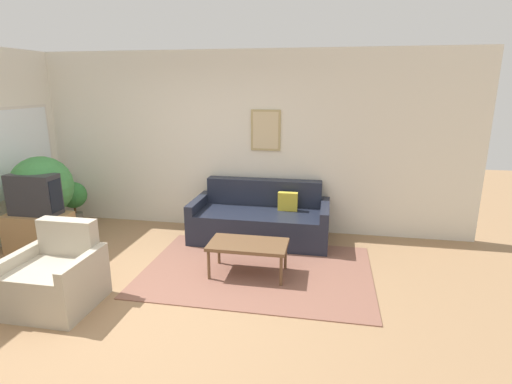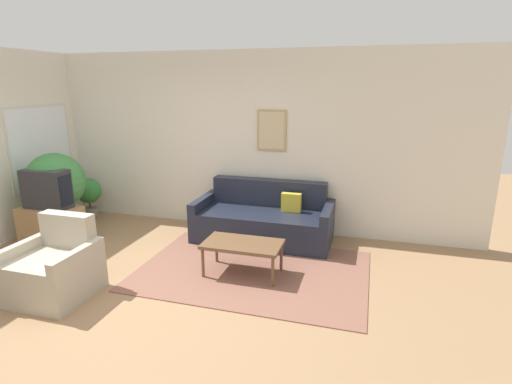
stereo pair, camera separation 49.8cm
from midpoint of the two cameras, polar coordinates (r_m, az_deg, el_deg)
ground_plane at (r=4.56m, az=-19.42°, el=-14.72°), size 16.00×16.00×0.00m
area_rug at (r=4.96m, az=-2.76°, el=-11.18°), size 2.74×1.89×0.01m
wall_back at (r=6.28m, az=-9.29°, el=7.10°), size 8.00×0.09×2.70m
couch at (r=5.83m, az=-1.77°, el=-4.05°), size 1.96×0.90×0.83m
coffee_table at (r=4.73m, az=-4.18°, el=-7.76°), size 0.92×0.51×0.40m
tv_stand at (r=6.26m, az=-30.57°, el=-5.09°), size 0.84×0.43×0.53m
tv at (r=6.11m, az=-31.22°, el=-0.34°), size 0.65×0.28×0.54m
armchair at (r=4.73m, az=-29.46°, el=-10.81°), size 0.80×0.76×0.84m
potted_plant_tall at (r=6.38m, az=-30.27°, el=0.42°), size 0.83×0.83×1.26m
potted_plant_by_window at (r=7.12m, az=-26.48°, el=-0.76°), size 0.42×0.42×0.71m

